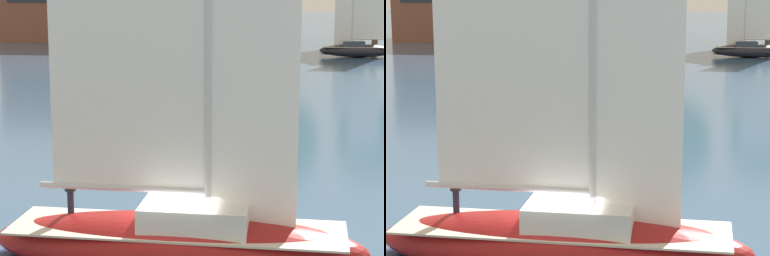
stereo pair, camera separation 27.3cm
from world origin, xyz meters
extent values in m
cylinder|color=brown|center=(1.38, 81.94, 5.33)|extent=(0.85, 0.85, 10.66)
cylinder|color=brown|center=(13.57, 87.44, 5.39)|extent=(0.86, 0.86, 10.78)
ellipsoid|color=maroon|center=(0.00, 0.00, 0.95)|extent=(11.19, 3.24, 1.90)
cube|color=beige|center=(0.00, 0.00, 1.50)|extent=(9.85, 2.73, 0.06)
cube|color=silver|center=(0.56, -0.01, 1.92)|extent=(3.15, 2.22, 0.78)
cylinder|color=silver|center=(-1.62, 0.02, 2.65)|extent=(5.02, 0.24, 0.19)
cube|color=white|center=(2.22, -0.02, 5.37)|extent=(2.46, 0.05, 7.67)
cylinder|color=#232838|center=(-3.34, 0.41, 1.96)|extent=(0.20, 0.20, 0.85)
cylinder|color=#262628|center=(-3.34, 0.41, 2.71)|extent=(0.34, 0.34, 0.65)
sphere|color=tan|center=(-3.34, 0.41, 3.15)|extent=(0.24, 0.24, 0.24)
ellipsoid|color=#232328|center=(9.79, 67.31, 0.74)|extent=(8.75, 2.70, 1.48)
ellipsoid|color=#19234C|center=(9.79, 67.31, 0.33)|extent=(8.84, 2.73, 0.18)
cube|color=beige|center=(9.79, 67.31, 1.17)|extent=(7.70, 2.28, 0.06)
cube|color=#333D4C|center=(9.35, 67.29, 1.51)|extent=(2.48, 1.78, 0.61)
cylinder|color=silver|center=(11.05, 67.34, 2.07)|extent=(3.91, 0.27, 0.15)
cube|color=white|center=(10.89, 67.34, 6.52)|extent=(3.59, 0.14, 8.89)
cube|color=white|center=(8.04, 67.25, 4.19)|extent=(1.91, 0.08, 5.97)
camera|label=1|loc=(3.48, -20.64, 8.61)|focal=70.00mm
camera|label=2|loc=(3.75, -20.60, 8.61)|focal=70.00mm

